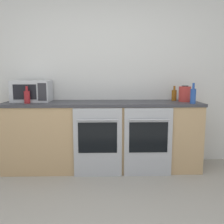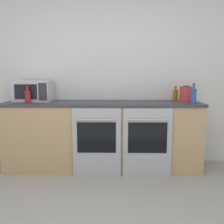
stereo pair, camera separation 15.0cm
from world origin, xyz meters
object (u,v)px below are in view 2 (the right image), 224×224
object	(u,v)px
oven_right	(147,142)
bottle_amber	(175,95)
oven_left	(97,142)
kettle	(186,94)
bottle_red	(28,96)
bottle_blue	(193,96)
microwave	(34,91)

from	to	relation	value
oven_right	bottle_amber	xyz separation A→B (m)	(0.44, 0.48, 0.56)
oven_left	kettle	world-z (taller)	kettle
oven_right	bottle_red	xyz separation A→B (m)	(-1.55, 0.17, 0.57)
bottle_amber	bottle_red	world-z (taller)	bottle_red
oven_left	oven_right	bearing A→B (deg)	0.00
bottle_red	bottle_blue	distance (m)	2.13
bottle_blue	microwave	bearing A→B (deg)	171.22
oven_right	microwave	bearing A→B (deg)	165.29
oven_right	bottle_amber	bearing A→B (deg)	47.06
oven_left	bottle_red	xyz separation A→B (m)	(-0.91, 0.17, 0.57)
oven_right	microwave	xyz separation A→B (m)	(-1.55, 0.41, 0.62)
bottle_amber	bottle_red	xyz separation A→B (m)	(-2.00, -0.30, 0.01)
microwave	kettle	xyz separation A→B (m)	(2.10, -0.08, -0.04)
bottle_amber	oven_right	bearing A→B (deg)	-132.94
oven_right	bottle_red	distance (m)	1.66
microwave	bottle_red	world-z (taller)	microwave
kettle	bottle_blue	bearing A→B (deg)	-83.57
oven_left	microwave	xyz separation A→B (m)	(-0.91, 0.41, 0.62)
bottle_red	kettle	bearing A→B (deg)	4.19
oven_left	bottle_blue	world-z (taller)	bottle_blue
oven_right	bottle_amber	distance (m)	0.86
oven_right	oven_left	bearing A→B (deg)	180.00
bottle_red	bottle_blue	bearing A→B (deg)	-2.54
microwave	kettle	world-z (taller)	microwave
bottle_blue	kettle	xyz separation A→B (m)	(-0.03, 0.25, 0.00)
oven_right	microwave	world-z (taller)	microwave
oven_left	bottle_blue	bearing A→B (deg)	3.69
bottle_amber	bottle_blue	distance (m)	0.42
bottle_red	bottle_blue	world-z (taller)	bottle_blue
bottle_amber	microwave	bearing A→B (deg)	-177.99
oven_right	bottle_blue	size ratio (longest dim) A/B	3.36
oven_left	bottle_red	world-z (taller)	bottle_red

